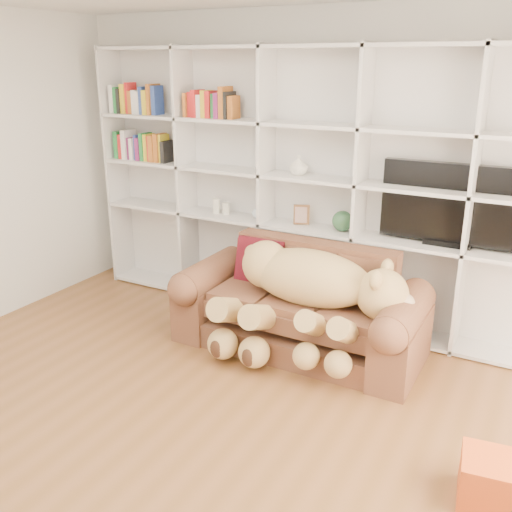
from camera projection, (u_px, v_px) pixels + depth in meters
The scene contains 14 objects.
floor at pixel (152, 458), 3.42m from camera, with size 5.00×5.00×0.00m, color brown.
wall_back at pixel (321, 169), 5.06m from camera, with size 5.00×0.02×2.70m, color silver.
bookshelf at pixel (290, 174), 5.07m from camera, with size 4.43×0.35×2.40m.
sofa at pixel (300, 311), 4.66m from camera, with size 1.98×0.86×0.83m.
teddy_bear at pixel (306, 291), 4.39m from camera, with size 1.48×0.81×0.86m.
throw_pillow at pixel (260, 262), 4.88m from camera, with size 0.40×0.13×0.40m, color maroon.
gift_box at pixel (492, 481), 3.04m from camera, with size 0.33×0.31×0.27m, color #D04F1B.
tv at pixel (452, 205), 4.46m from camera, with size 1.10×0.18×0.65m.
picture_frame at pixel (302, 215), 5.06m from camera, with size 0.14×0.03×0.18m, color brown.
green_vase at pixel (342, 221), 4.89m from camera, with size 0.18×0.18×0.18m, color #2C5634.
figurine_tall at pixel (216, 206), 5.48m from camera, with size 0.07×0.07×0.14m, color silver.
figurine_short at pixel (226, 209), 5.44m from camera, with size 0.07×0.07×0.12m, color silver.
snow_globe at pixel (257, 213), 5.28m from camera, with size 0.10×0.10×0.10m, color silver.
shelf_vase at pixel (299, 165), 4.94m from camera, with size 0.16×0.16×0.17m, color silver.
Camera 1 is at (1.91, -2.19, 2.26)m, focal length 40.00 mm.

